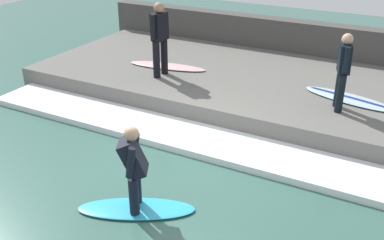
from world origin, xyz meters
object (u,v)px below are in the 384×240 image
Objects in this scene: surfer_riding at (133,164)px; surfer_waiting_near at (343,68)px; surfer_waiting_far at (160,36)px; surfboard_waiting_far at (167,66)px; surfboard_waiting_near at (350,99)px; surfboard_riding at (136,209)px.

surfer_riding is 0.88× the size of surfer_waiting_near.
surfer_waiting_near is at bearing -26.37° from surfer_riding.
surfer_waiting_far is 0.84× the size of surfboard_waiting_far.
surfer_waiting_far is at bearing 26.93° from surfer_riding.
surfer_waiting_near is 0.89× the size of surfer_waiting_far.
surfer_riding reaches higher than surfboard_waiting_near.
surfer_riding is at bearing 153.63° from surfer_waiting_near.
surfer_waiting_near reaches higher than surfer_riding.
surfboard_riding is 5.20m from surfboard_waiting_far.
surfer_waiting_far is at bearing 97.86° from surfboard_waiting_near.
surfboard_waiting_far is at bearing 82.41° from surfer_waiting_near.
surfer_riding reaches higher than surfboard_riding.
surfer_waiting_far is at bearing 90.11° from surfer_waiting_near.
surfboard_waiting_near reaches higher than surfboard_waiting_far.
surfer_riding is 0.65× the size of surfboard_waiting_near.
surfboard_riding is 1.19× the size of surfer_waiting_near.
surfboard_riding is at bearing 1.79° from surfer_riding.
surfer_waiting_far reaches higher than surfer_waiting_near.
surfboard_waiting_far is at bearing 90.11° from surfboard_waiting_near.
surfboard_riding is at bearing 153.63° from surfer_waiting_near.
surfer_waiting_near is 0.74× the size of surfboard_waiting_near.
surfer_riding is at bearing -154.32° from surfboard_waiting_far.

